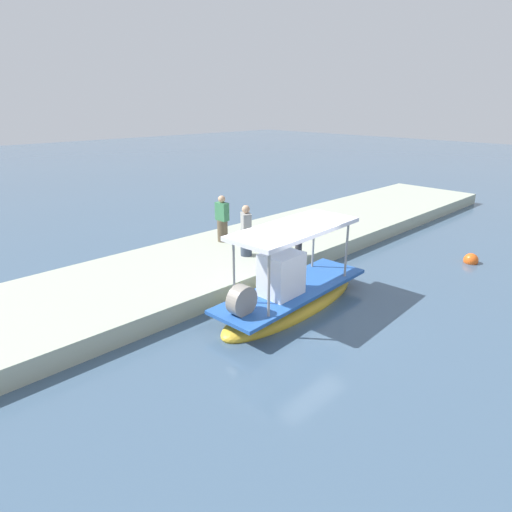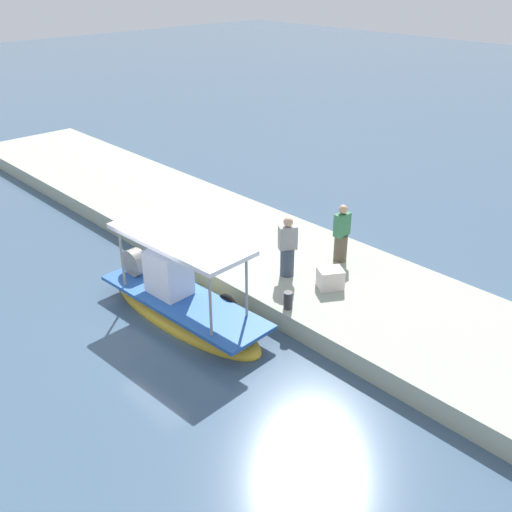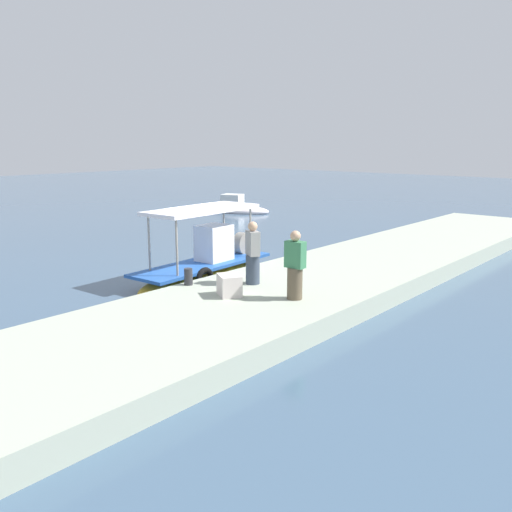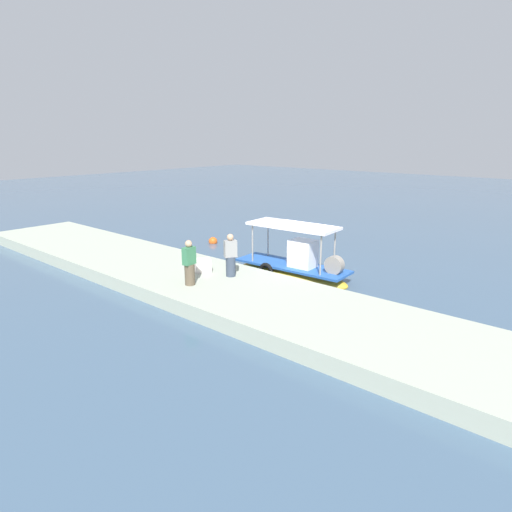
{
  "view_description": "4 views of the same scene",
  "coord_description": "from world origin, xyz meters",
  "px_view_note": "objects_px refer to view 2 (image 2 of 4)",
  "views": [
    {
      "loc": [
        8.33,
        7.14,
        5.63
      ],
      "look_at": [
        -0.47,
        -1.96,
        1.06
      ],
      "focal_mm": 30.03,
      "sensor_mm": 36.0,
      "label": 1
    },
    {
      "loc": [
        -11.49,
        7.66,
        8.75
      ],
      "look_at": [
        -0.7,
        -2.5,
        1.23
      ],
      "focal_mm": 41.57,
      "sensor_mm": 36.0,
      "label": 2
    },
    {
      "loc": [
        -12.55,
        -13.08,
        4.55
      ],
      "look_at": [
        0.37,
        -1.99,
        0.95
      ],
      "focal_mm": 38.21,
      "sensor_mm": 36.0,
      "label": 3
    },
    {
      "loc": [
        10.76,
        -15.64,
        6.12
      ],
      "look_at": [
        -1.02,
        -1.86,
        1.18
      ],
      "focal_mm": 30.63,
      "sensor_mm": 36.0,
      "label": 4
    }
  ],
  "objects_px": {
    "main_fishing_boat": "(181,303)",
    "cargo_crate": "(330,278)",
    "fisherman_by_crate": "(341,236)",
    "mooring_bollard": "(288,300)",
    "fisherman_near_bollard": "(287,249)"
  },
  "relations": [
    {
      "from": "main_fishing_boat",
      "to": "fisherman_by_crate",
      "type": "distance_m",
      "value": 5.14
    },
    {
      "from": "mooring_bollard",
      "to": "cargo_crate",
      "type": "height_order",
      "value": "cargo_crate"
    },
    {
      "from": "main_fishing_boat",
      "to": "fisherman_by_crate",
      "type": "xyz_separation_m",
      "value": [
        -1.49,
        -4.82,
        0.95
      ]
    },
    {
      "from": "fisherman_near_bollard",
      "to": "mooring_bollard",
      "type": "xyz_separation_m",
      "value": [
        -1.29,
        1.29,
        -0.57
      ]
    },
    {
      "from": "main_fishing_boat",
      "to": "fisherman_by_crate",
      "type": "bearing_deg",
      "value": -107.22
    },
    {
      "from": "main_fishing_boat",
      "to": "fisherman_near_bollard",
      "type": "xyz_separation_m",
      "value": [
        -1.04,
        -3.0,
        0.96
      ]
    },
    {
      "from": "main_fishing_boat",
      "to": "cargo_crate",
      "type": "bearing_deg",
      "value": -125.31
    },
    {
      "from": "mooring_bollard",
      "to": "main_fishing_boat",
      "type": "bearing_deg",
      "value": 36.42
    },
    {
      "from": "cargo_crate",
      "to": "mooring_bollard",
      "type": "bearing_deg",
      "value": 88.61
    },
    {
      "from": "cargo_crate",
      "to": "main_fishing_boat",
      "type": "bearing_deg",
      "value": 54.69
    },
    {
      "from": "main_fishing_boat",
      "to": "fisherman_near_bollard",
      "type": "bearing_deg",
      "value": -109.12
    },
    {
      "from": "fisherman_near_bollard",
      "to": "cargo_crate",
      "type": "bearing_deg",
      "value": -165.69
    },
    {
      "from": "fisherman_near_bollard",
      "to": "fisherman_by_crate",
      "type": "bearing_deg",
      "value": -103.99
    },
    {
      "from": "main_fishing_boat",
      "to": "fisherman_near_bollard",
      "type": "height_order",
      "value": "main_fishing_boat"
    },
    {
      "from": "fisherman_by_crate",
      "to": "mooring_bollard",
      "type": "bearing_deg",
      "value": 105.0
    }
  ]
}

